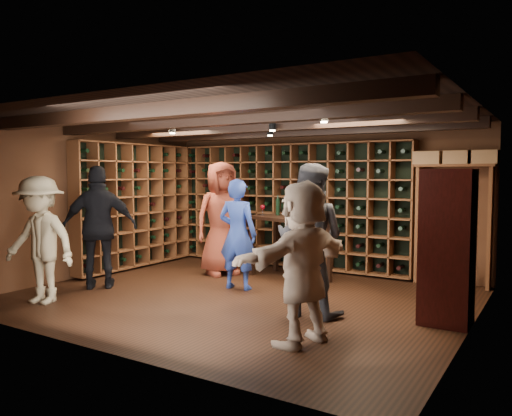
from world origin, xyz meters
The scene contains 13 objects.
ground centered at (0.00, 0.00, 0.00)m, with size 6.00×6.00×0.00m, color black.
room_shell centered at (0.00, 0.05, 2.42)m, with size 6.00×6.00×6.00m.
wine_rack_back centered at (-0.52, 2.33, 1.15)m, with size 4.65×0.30×2.20m.
wine_rack_left centered at (-2.83, 0.82, 1.15)m, with size 0.30×2.65×2.20m.
crate_shelf centered at (2.41, 2.32, 1.57)m, with size 1.20×0.32×2.07m.
display_cabinet centered at (2.71, 0.20, 0.86)m, with size 0.55×0.50×1.75m.
man_blue_shirt centered at (-0.29, 0.40, 0.82)m, with size 0.60×0.39×1.65m, color navy.
man_grey_suit centered at (1.21, -0.27, 0.92)m, with size 0.90×0.70×1.85m, color black.
guest_red_floral centered at (-1.12, 1.14, 0.96)m, with size 0.94×0.61×1.93m, color maroon.
guest_woman_black centered at (-2.08, -0.66, 0.92)m, with size 1.08×0.45×1.85m, color black.
guest_khaki centered at (-2.07, -1.66, 0.85)m, with size 1.09×0.63×1.69m, color #9C8D6C.
guest_beige centered at (1.61, -1.27, 0.83)m, with size 1.54×0.49×1.66m, color gray.
tasting_table centered at (0.02, 1.44, 0.89)m, with size 1.49×1.05×1.30m.
Camera 1 is at (3.82, -5.74, 1.73)m, focal length 35.00 mm.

